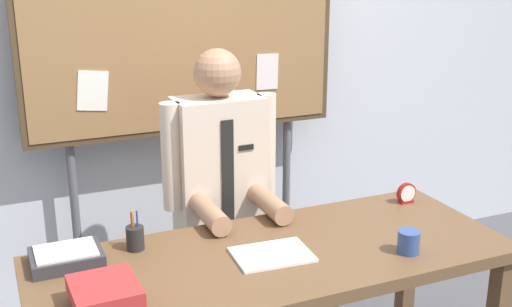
{
  "coord_description": "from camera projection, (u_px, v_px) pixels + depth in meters",
  "views": [
    {
      "loc": [
        -0.97,
        -2.05,
        1.84
      ],
      "look_at": [
        0.0,
        0.18,
        1.08
      ],
      "focal_mm": 45.4,
      "sensor_mm": 36.0,
      "label": 1
    }
  ],
  "objects": [
    {
      "name": "bulletin_board",
      "position": [
        184.0,
        36.0,
        3.24
      ],
      "size": [
        1.64,
        0.09,
        1.98
      ],
      "color": "#4C3823",
      "rests_on": "ground_plane"
    },
    {
      "name": "open_notebook",
      "position": [
        272.0,
        255.0,
        2.47
      ],
      "size": [
        0.31,
        0.23,
        0.01
      ],
      "primitive_type": "cube",
      "rotation": [
        0.0,
        0.0,
        -0.07
      ],
      "color": "white",
      "rests_on": "desk"
    },
    {
      "name": "paper_tray",
      "position": [
        66.0,
        257.0,
        2.4
      ],
      "size": [
        0.26,
        0.2,
        0.06
      ],
      "color": "#333338",
      "rests_on": "desk"
    },
    {
      "name": "back_wall",
      "position": [
        173.0,
        47.0,
        3.44
      ],
      "size": [
        6.4,
        0.08,
        2.7
      ],
      "primitive_type": "cube",
      "color": "silver",
      "rests_on": "ground_plane"
    },
    {
      "name": "desk_clock",
      "position": [
        406.0,
        194.0,
        2.99
      ],
      "size": [
        0.1,
        0.04,
        0.1
      ],
      "color": "maroon",
      "rests_on": "desk"
    },
    {
      "name": "person",
      "position": [
        221.0,
        211.0,
        3.05
      ],
      "size": [
        0.55,
        0.56,
        1.43
      ],
      "color": "#2D2D33",
      "rests_on": "ground_plane"
    },
    {
      "name": "desk",
      "position": [
        275.0,
        272.0,
        2.53
      ],
      "size": [
        1.86,
        0.73,
        0.73
      ],
      "color": "brown",
      "rests_on": "ground_plane"
    },
    {
      "name": "book_stack",
      "position": [
        105.0,
        296.0,
        2.1
      ],
      "size": [
        0.22,
        0.27,
        0.09
      ],
      "color": "#72337F",
      "rests_on": "desk"
    },
    {
      "name": "pen_holder",
      "position": [
        135.0,
        238.0,
        2.52
      ],
      "size": [
        0.07,
        0.07,
        0.16
      ],
      "color": "#262626",
      "rests_on": "desk"
    },
    {
      "name": "coffee_mug",
      "position": [
        409.0,
        242.0,
        2.49
      ],
      "size": [
        0.09,
        0.09,
        0.09
      ],
      "primitive_type": "cylinder",
      "color": "#334C8C",
      "rests_on": "desk"
    }
  ]
}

